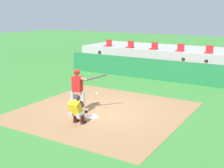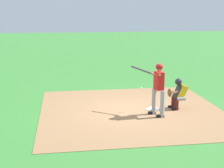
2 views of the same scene
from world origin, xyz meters
name	(u,v)px [view 1 (image 1 of 2)]	position (x,y,z in m)	size (l,w,h in m)	color
ground_plane	(103,111)	(0.00, 0.00, 0.00)	(80.00, 80.00, 0.00)	#387A33
dirt_infield	(103,111)	(0.00, 0.00, 0.01)	(6.40, 6.40, 0.01)	#936B47
home_plate	(92,117)	(0.00, -0.80, 0.02)	(0.44, 0.44, 0.02)	white
batter_at_plate	(78,89)	(-0.67, -0.74, 1.04)	(1.21, 0.93, 1.80)	#99999E
catcher_crouched	(77,108)	(-0.02, -1.69, 0.61)	(0.50, 1.73, 1.13)	gray
dugout_wall	(163,70)	(0.00, 6.50, 0.60)	(13.00, 0.30, 1.20)	#1E6638
dugout_bench	(169,74)	(0.00, 7.50, 0.23)	(11.80, 0.44, 0.45)	olive
dugout_player_0	(99,60)	(-5.08, 7.34, 0.67)	(0.49, 0.70, 1.30)	#939399
dugout_player_1	(182,68)	(0.85, 7.34, 0.67)	(0.49, 0.70, 1.30)	#939399
dugout_player_2	(205,71)	(2.19, 7.34, 0.67)	(0.49, 0.70, 1.30)	#939399
stands_platform	(187,59)	(0.00, 10.90, 0.70)	(15.00, 4.40, 1.40)	#9E9E99
stadium_seat_0	(108,44)	(-5.57, 9.38, 1.53)	(0.46, 0.46, 0.48)	#A51E1E
stadium_seat_1	(130,46)	(-3.71, 9.38, 1.53)	(0.46, 0.46, 0.48)	#A51E1E
stadium_seat_2	(154,47)	(-1.86, 9.38, 1.53)	(0.46, 0.46, 0.48)	#A51E1E
stadium_seat_3	(180,49)	(0.00, 9.38, 1.53)	(0.46, 0.46, 0.48)	#A51E1E
stadium_seat_4	(209,51)	(1.86, 9.38, 1.53)	(0.46, 0.46, 0.48)	#A51E1E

